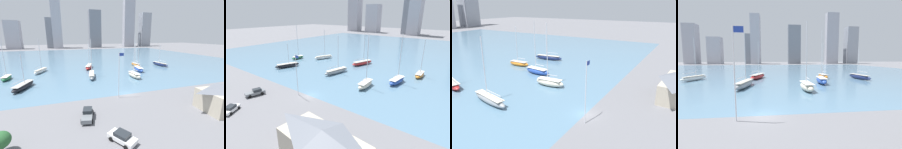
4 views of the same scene
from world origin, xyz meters
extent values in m
plane|color=slate|center=(0.00, 0.00, 0.00)|extent=(500.00, 500.00, 0.00)
cube|color=slate|center=(0.00, 70.00, 0.00)|extent=(180.00, 140.00, 0.00)
cylinder|color=silver|center=(-3.11, -1.31, 5.58)|extent=(0.14, 0.14, 11.16)
cube|color=#1E3899|center=(-2.49, -1.31, 10.66)|extent=(1.10, 0.03, 0.70)
ellipsoid|color=#285B2D|center=(-23.96, -13.58, 2.01)|extent=(2.56, 2.56, 2.16)
cube|color=#A8A8B2|center=(-66.26, 169.15, 15.72)|extent=(15.05, 11.94, 31.45)
cube|color=slate|center=(-25.54, 174.35, 18.07)|extent=(12.39, 14.95, 36.15)
cube|color=#A8A8B2|center=(-18.87, 168.09, 29.01)|extent=(11.01, 14.84, 58.02)
cube|color=slate|center=(27.65, 166.41, 23.26)|extent=(15.14, 9.41, 46.51)
cube|color=#9E9EA8|center=(75.42, 165.86, 31.19)|extent=(15.08, 7.77, 62.37)
cube|color=#8E939E|center=(79.57, 175.48, 21.50)|extent=(15.54, 7.98, 43.01)
cube|color=#8E939E|center=(104.24, 171.95, 23.54)|extent=(14.46, 12.58, 47.07)
ellipsoid|color=white|center=(-24.44, 33.04, 0.78)|extent=(5.46, 9.58, 1.56)
cube|color=beige|center=(-24.44, 33.04, 1.51)|extent=(4.48, 7.86, 0.10)
cube|color=#2D2D33|center=(-24.44, 33.04, 0.35)|extent=(0.82, 1.66, 0.70)
cylinder|color=silver|center=(-24.16, 33.70, 7.73)|extent=(0.18, 0.18, 12.34)
cylinder|color=silver|center=(-25.09, 31.52, 2.66)|extent=(1.99, 4.43, 0.14)
ellipsoid|color=black|center=(-26.89, 13.34, 0.80)|extent=(5.62, 10.31, 1.60)
cube|color=#BCB7AD|center=(-26.89, 13.34, 1.55)|extent=(4.61, 8.45, 0.10)
cube|color=#2D2D33|center=(-26.89, 13.34, 0.36)|extent=(0.74, 1.76, 0.72)
cylinder|color=silver|center=(-26.64, 14.05, 5.69)|extent=(0.18, 0.18, 8.18)
cylinder|color=silver|center=(-27.47, 11.66, 2.70)|extent=(1.80, 4.83, 0.14)
ellipsoid|color=#284CA8|center=(15.40, 23.07, 0.89)|extent=(3.44, 8.68, 1.77)
cube|color=silver|center=(15.40, 23.07, 1.72)|extent=(2.82, 7.12, 0.10)
cube|color=#2D2D33|center=(15.40, 23.07, 0.40)|extent=(0.32, 1.53, 0.80)
cylinder|color=silver|center=(15.47, 23.70, 8.62)|extent=(0.18, 0.18, 13.69)
cylinder|color=silver|center=(15.29, 22.08, 2.87)|extent=(0.49, 3.26, 0.14)
ellipsoid|color=orange|center=(19.62, 34.05, 0.75)|extent=(2.55, 7.68, 1.49)
cube|color=#BCB7AD|center=(19.62, 34.05, 1.44)|extent=(2.09, 6.30, 0.10)
cube|color=#2D2D33|center=(19.62, 34.05, 0.34)|extent=(0.19, 1.38, 0.67)
cylinder|color=silver|center=(19.60, 34.62, 7.21)|extent=(0.18, 0.18, 11.43)
cylinder|color=silver|center=(19.64, 32.94, 2.59)|extent=(0.22, 3.38, 0.14)
ellipsoid|color=gray|center=(-5.83, 19.25, 0.85)|extent=(4.15, 11.10, 1.68)
cube|color=beige|center=(-5.83, 19.25, 1.64)|extent=(3.40, 9.10, 0.10)
cube|color=#2D2D33|center=(-5.83, 19.25, 0.38)|extent=(0.54, 1.96, 0.76)
cylinder|color=silver|center=(-5.67, 20.05, 7.74)|extent=(0.18, 0.18, 12.11)
cylinder|color=silver|center=(-6.18, 17.47, 2.79)|extent=(1.16, 5.18, 0.14)
ellipsoid|color=#B72828|center=(-4.08, 35.21, 0.84)|extent=(5.77, 11.19, 1.67)
cube|color=#BCB7AD|center=(-4.08, 35.21, 1.63)|extent=(4.73, 9.18, 0.10)
cube|color=#2D2D33|center=(-4.08, 35.21, 0.38)|extent=(0.76, 1.92, 0.75)
cylinder|color=silver|center=(-3.83, 35.99, 7.36)|extent=(0.18, 0.18, 11.38)
cylinder|color=silver|center=(-4.73, 33.21, 2.78)|extent=(1.93, 5.60, 0.14)
ellipsoid|color=beige|center=(8.97, 14.25, 0.92)|extent=(2.82, 7.87, 1.83)
cube|color=silver|center=(8.97, 14.25, 1.79)|extent=(2.31, 6.45, 0.10)
cube|color=#2D2D33|center=(8.97, 14.25, 0.42)|extent=(0.21, 1.40, 0.83)
cylinder|color=silver|center=(8.95, 14.84, 8.75)|extent=(0.18, 0.18, 13.82)
cylinder|color=silver|center=(9.00, 13.44, 2.94)|extent=(0.25, 2.81, 0.14)
ellipsoid|color=#19234C|center=(31.58, 30.31, 0.81)|extent=(3.30, 11.03, 1.61)
cube|color=#BCB7AD|center=(31.58, 30.31, 1.56)|extent=(2.71, 9.04, 0.10)
cube|color=#2D2D33|center=(31.58, 30.31, 0.37)|extent=(0.40, 1.96, 0.72)
cylinder|color=silver|center=(31.48, 31.11, 6.04)|extent=(0.18, 0.18, 8.85)
cylinder|color=silver|center=(31.78, 28.76, 2.71)|extent=(0.73, 4.72, 0.14)
ellipsoid|color=#236B3D|center=(-34.48, 25.33, 0.71)|extent=(2.64, 6.67, 1.42)
cube|color=silver|center=(-34.48, 25.33, 1.37)|extent=(2.16, 5.47, 0.10)
cube|color=#2D2D33|center=(-34.48, 25.33, 0.32)|extent=(0.21, 1.19, 0.64)
cylinder|color=silver|center=(-34.46, 25.82, 8.70)|extent=(0.18, 0.18, 14.56)
cylinder|color=silver|center=(-34.52, 24.48, 2.52)|extent=(0.26, 2.70, 0.14)
cube|color=white|center=(-8.35, -16.37, 0.62)|extent=(3.81, 4.61, 0.60)
cube|color=#23282D|center=(-8.35, -16.37, 1.20)|extent=(2.51, 2.67, 0.55)
cylinder|color=black|center=(-9.85, -15.74, 0.32)|extent=(0.56, 0.69, 0.65)
cylinder|color=black|center=(-8.21, -14.75, 0.32)|extent=(0.56, 0.69, 0.65)
cylinder|color=black|center=(-8.48, -18.00, 0.32)|extent=(0.56, 0.69, 0.65)
cylinder|color=black|center=(-6.85, -17.01, 0.32)|extent=(0.56, 0.69, 0.65)
cube|color=slate|center=(-12.05, -8.65, 0.76)|extent=(2.93, 5.24, 0.72)
cube|color=#23282D|center=(-11.92, -8.12, 1.44)|extent=(2.04, 2.40, 0.65)
cylinder|color=black|center=(-12.58, -6.94, 0.40)|extent=(0.43, 0.83, 0.79)
cylinder|color=black|center=(-10.79, -7.38, 0.40)|extent=(0.43, 0.83, 0.79)
cylinder|color=black|center=(-13.31, -9.92, 0.40)|extent=(0.43, 0.83, 0.79)
cylinder|color=black|center=(-11.52, -10.36, 0.40)|extent=(0.43, 0.83, 0.79)
camera|label=1|loc=(-15.62, -33.50, 14.81)|focal=24.00mm
camera|label=2|loc=(31.74, -29.24, 20.90)|focal=28.00mm
camera|label=3|loc=(-33.57, -15.33, 19.56)|focal=35.00mm
camera|label=4|loc=(1.27, -18.97, 7.50)|focal=24.00mm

